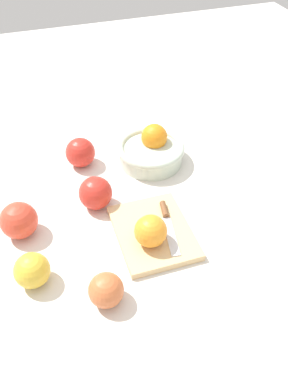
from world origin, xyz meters
The scene contains 10 objects.
ground_plane centered at (0.00, 0.00, 0.00)m, with size 2.40×2.40×0.00m, color silver.
bowl centered at (-0.14, 0.16, 0.04)m, with size 0.18×0.18×0.10m.
cutting_board centered at (0.11, 0.08, 0.01)m, with size 0.20×0.16×0.02m, color #DBB77F.
orange_on_board centered at (0.14, 0.06, 0.05)m, with size 0.07×0.07×0.07m, color orange.
knife centered at (0.10, 0.12, 0.02)m, with size 0.16×0.04×0.01m.
apple_front_right centered at (0.15, -0.19, 0.04)m, with size 0.07×0.07×0.07m, color gold.
apple_front_center centered at (0.01, -0.20, 0.04)m, with size 0.08×0.08×0.08m, color #D6422D.
apple_front_right_2 centered at (0.24, -0.06, 0.03)m, with size 0.07×0.07×0.07m, color #CC6638.
apple_mid_center centered at (-0.02, -0.02, 0.04)m, with size 0.08×0.08×0.08m, color red.
apple_mid_left centered at (-0.19, -0.02, 0.04)m, with size 0.08×0.08×0.08m, color red.
Camera 1 is at (0.68, -0.13, 0.68)m, focal length 37.75 mm.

